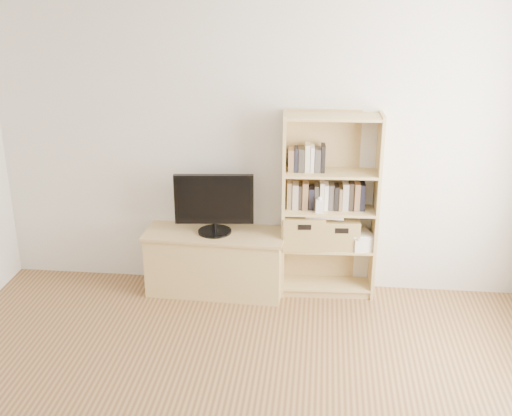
# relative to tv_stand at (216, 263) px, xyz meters

# --- Properties ---
(back_wall) EXTENTS (4.50, 0.02, 2.60)m
(back_wall) POSITION_rel_tv_stand_xyz_m (0.35, 0.22, 1.04)
(back_wall) COLOR silver
(back_wall) RESTS_ON floor
(tv_stand) EXTENTS (1.17, 0.48, 0.53)m
(tv_stand) POSITION_rel_tv_stand_xyz_m (0.00, 0.00, 0.00)
(tv_stand) COLOR tan
(tv_stand) RESTS_ON floor
(bookshelf) EXTENTS (0.81, 0.32, 1.59)m
(bookshelf) POSITION_rel_tv_stand_xyz_m (0.96, 0.08, 0.53)
(bookshelf) COLOR tan
(bookshelf) RESTS_ON floor
(television) EXTENTS (0.66, 0.12, 0.52)m
(television) POSITION_rel_tv_stand_xyz_m (0.00, 0.00, 0.55)
(television) COLOR black
(television) RESTS_ON tv_stand
(books_row_mid) EXTENTS (0.76, 0.15, 0.20)m
(books_row_mid) POSITION_rel_tv_stand_xyz_m (0.96, 0.09, 0.61)
(books_row_mid) COLOR brown
(books_row_mid) RESTS_ON bookshelf
(books_row_upper) EXTENTS (0.41, 0.16, 0.22)m
(books_row_upper) POSITION_rel_tv_stand_xyz_m (0.79, 0.08, 0.95)
(books_row_upper) COLOR brown
(books_row_upper) RESTS_ON bookshelf
(baby_monitor) EXTENTS (0.06, 0.04, 0.11)m
(baby_monitor) POSITION_rel_tv_stand_xyz_m (0.88, -0.02, 0.57)
(baby_monitor) COLOR white
(baby_monitor) RESTS_ON bookshelf
(basket_left) EXTENTS (0.37, 0.32, 0.29)m
(basket_left) POSITION_rel_tv_stand_xyz_m (0.75, 0.06, 0.32)
(basket_left) COLOR #9B7F46
(basket_left) RESTS_ON bookshelf
(basket_right) EXTENTS (0.33, 0.28, 0.26)m
(basket_right) POSITION_rel_tv_stand_xyz_m (1.06, 0.08, 0.31)
(basket_right) COLOR #9B7F46
(basket_right) RESTS_ON bookshelf
(laptop) EXTENTS (0.33, 0.24, 0.02)m
(laptop) POSITION_rel_tv_stand_xyz_m (0.93, 0.07, 0.48)
(laptop) COLOR white
(laptop) RESTS_ON basket_left
(magazine_stack) EXTENTS (0.23, 0.28, 0.11)m
(magazine_stack) POSITION_rel_tv_stand_xyz_m (1.24, 0.08, 0.23)
(magazine_stack) COLOR beige
(magazine_stack) RESTS_ON bookshelf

